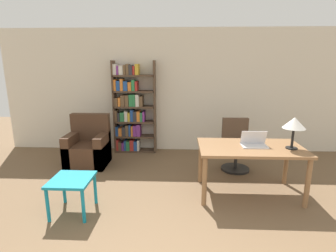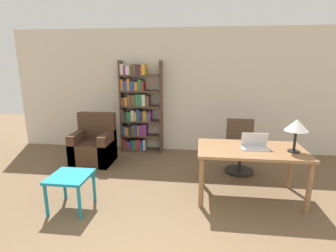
{
  "view_description": "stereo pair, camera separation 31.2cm",
  "coord_description": "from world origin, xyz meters",
  "views": [
    {
      "loc": [
        -0.05,
        -1.33,
        1.97
      ],
      "look_at": [
        -0.22,
        2.63,
        1.01
      ],
      "focal_mm": 28.0,
      "sensor_mm": 36.0,
      "label": 1
    },
    {
      "loc": [
        0.26,
        -1.3,
        1.97
      ],
      "look_at": [
        -0.22,
        2.63,
        1.01
      ],
      "focal_mm": 28.0,
      "sensor_mm": 36.0,
      "label": 2
    }
  ],
  "objects": [
    {
      "name": "bookshelf",
      "position": [
        -1.12,
        4.34,
        0.96
      ],
      "size": [
        0.92,
        0.28,
        2.02
      ],
      "color": "#4C3828",
      "rests_on": "ground_plane"
    },
    {
      "name": "office_chair",
      "position": [
        1.01,
        3.42,
        0.44
      ],
      "size": [
        0.52,
        0.52,
        0.96
      ],
      "color": "black",
      "rests_on": "ground_plane"
    },
    {
      "name": "table_lamp",
      "position": [
        1.58,
        2.35,
        1.13
      ],
      "size": [
        0.31,
        0.31,
        0.46
      ],
      "color": "black",
      "rests_on": "desk"
    },
    {
      "name": "wall_back",
      "position": [
        0.0,
        4.53,
        1.35
      ],
      "size": [
        8.0,
        0.06,
        2.7
      ],
      "color": "beige",
      "rests_on": "ground_plane"
    },
    {
      "name": "desk",
      "position": [
        1.01,
        2.43,
        0.66
      ],
      "size": [
        1.53,
        0.87,
        0.76
      ],
      "color": "olive",
      "rests_on": "ground_plane"
    },
    {
      "name": "laptop",
      "position": [
        1.06,
        2.44,
        0.81
      ],
      "size": [
        0.37,
        0.23,
        0.23
      ],
      "color": "silver",
      "rests_on": "desk"
    },
    {
      "name": "armchair",
      "position": [
        -1.84,
        3.5,
        0.32
      ],
      "size": [
        0.77,
        0.69,
        0.98
      ],
      "color": "#472D1E",
      "rests_on": "ground_plane"
    },
    {
      "name": "side_table_blue",
      "position": [
        -1.46,
        1.8,
        0.41
      ],
      "size": [
        0.53,
        0.54,
        0.49
      ],
      "color": "teal",
      "rests_on": "ground_plane"
    }
  ]
}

